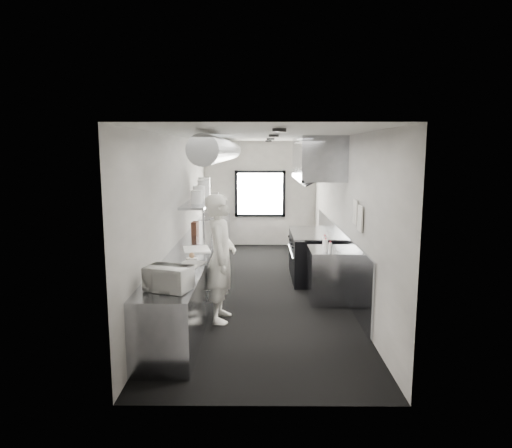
{
  "coord_description": "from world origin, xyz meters",
  "views": [
    {
      "loc": [
        -0.03,
        -8.25,
        2.54
      ],
      "look_at": [
        -0.08,
        -0.2,
        1.25
      ],
      "focal_mm": 32.09,
      "sensor_mm": 36.0,
      "label": 1
    }
  ],
  "objects_px": {
    "plate_stack_d": "(204,187)",
    "squeeze_bottle_a": "(330,248)",
    "line_cook": "(221,258)",
    "plate_stack_b": "(199,193)",
    "range": "(312,255)",
    "small_plate": "(192,258)",
    "plate_stack_c": "(204,189)",
    "cutting_board": "(197,249)",
    "microwave": "(168,278)",
    "exhaust_hood": "(317,159)",
    "far_work_table": "(215,234)",
    "squeeze_bottle_b": "(326,245)",
    "deli_tub_a": "(161,277)",
    "deli_tub_b": "(155,278)",
    "bottle_station": "(328,275)",
    "knife_block": "(195,228)",
    "prep_counter": "(195,272)",
    "plate_stack_a": "(197,197)",
    "squeeze_bottle_d": "(324,241)",
    "pass_shelf": "(202,201)",
    "squeeze_bottle_e": "(325,241)",
    "squeeze_bottle_c": "(326,245)"
  },
  "relations": [
    {
      "from": "bottle_station",
      "to": "squeeze_bottle_a",
      "type": "height_order",
      "value": "squeeze_bottle_a"
    },
    {
      "from": "deli_tub_a",
      "to": "small_plate",
      "type": "distance_m",
      "value": 1.21
    },
    {
      "from": "microwave",
      "to": "deli_tub_b",
      "type": "height_order",
      "value": "microwave"
    },
    {
      "from": "range",
      "to": "plate_stack_b",
      "type": "height_order",
      "value": "plate_stack_b"
    },
    {
      "from": "deli_tub_a",
      "to": "bottle_station",
      "type": "bearing_deg",
      "value": 38.35
    },
    {
      "from": "small_plate",
      "to": "far_work_table",
      "type": "bearing_deg",
      "value": 91.15
    },
    {
      "from": "plate_stack_c",
      "to": "line_cook",
      "type": "bearing_deg",
      "value": -78.56
    },
    {
      "from": "knife_block",
      "to": "squeeze_bottle_a",
      "type": "relative_size",
      "value": 1.55
    },
    {
      "from": "plate_stack_c",
      "to": "squeeze_bottle_b",
      "type": "height_order",
      "value": "plate_stack_c"
    },
    {
      "from": "line_cook",
      "to": "squeeze_bottle_b",
      "type": "distance_m",
      "value": 1.83
    },
    {
      "from": "prep_counter",
      "to": "deli_tub_b",
      "type": "height_order",
      "value": "deli_tub_b"
    },
    {
      "from": "bottle_station",
      "to": "microwave",
      "type": "relative_size",
      "value": 1.86
    },
    {
      "from": "prep_counter",
      "to": "plate_stack_c",
      "type": "bearing_deg",
      "value": 91.06
    },
    {
      "from": "exhaust_hood",
      "to": "deli_tub_b",
      "type": "relative_size",
      "value": 14.25
    },
    {
      "from": "squeeze_bottle_a",
      "to": "cutting_board",
      "type": "bearing_deg",
      "value": 174.94
    },
    {
      "from": "range",
      "to": "squeeze_bottle_e",
      "type": "bearing_deg",
      "value": -85.05
    },
    {
      "from": "knife_block",
      "to": "squeeze_bottle_a",
      "type": "xyz_separation_m",
      "value": [
        2.42,
        -1.61,
        -0.05
      ]
    },
    {
      "from": "far_work_table",
      "to": "cutting_board",
      "type": "height_order",
      "value": "cutting_board"
    },
    {
      "from": "exhaust_hood",
      "to": "pass_shelf",
      "type": "bearing_deg",
      "value": 172.53
    },
    {
      "from": "range",
      "to": "deli_tub_b",
      "type": "xyz_separation_m",
      "value": [
        -2.38,
        -3.36,
        0.49
      ]
    },
    {
      "from": "deli_tub_b",
      "to": "plate_stack_a",
      "type": "relative_size",
      "value": 0.61
    },
    {
      "from": "knife_block",
      "to": "plate_stack_c",
      "type": "relative_size",
      "value": 0.69
    },
    {
      "from": "line_cook",
      "to": "plate_stack_b",
      "type": "distance_m",
      "value": 2.43
    },
    {
      "from": "plate_stack_b",
      "to": "plate_stack_c",
      "type": "distance_m",
      "value": 0.65
    },
    {
      "from": "prep_counter",
      "to": "plate_stack_a",
      "type": "xyz_separation_m",
      "value": [
        -0.03,
        0.65,
        1.25
      ]
    },
    {
      "from": "exhaust_hood",
      "to": "deli_tub_b",
      "type": "distance_m",
      "value": 4.4
    },
    {
      "from": "range",
      "to": "plate_stack_c",
      "type": "xyz_separation_m",
      "value": [
        -2.22,
        0.57,
        1.29
      ]
    },
    {
      "from": "deli_tub_b",
      "to": "knife_block",
      "type": "height_order",
      "value": "knife_block"
    },
    {
      "from": "small_plate",
      "to": "squeeze_bottle_d",
      "type": "distance_m",
      "value": 2.34
    },
    {
      "from": "range",
      "to": "plate_stack_d",
      "type": "height_order",
      "value": "plate_stack_d"
    },
    {
      "from": "far_work_table",
      "to": "plate_stack_a",
      "type": "distance_m",
      "value": 3.29
    },
    {
      "from": "knife_block",
      "to": "plate_stack_b",
      "type": "relative_size",
      "value": 0.86
    },
    {
      "from": "plate_stack_d",
      "to": "squeeze_bottle_c",
      "type": "distance_m",
      "value": 3.39
    },
    {
      "from": "small_plate",
      "to": "plate_stack_c",
      "type": "relative_size",
      "value": 0.51
    },
    {
      "from": "exhaust_hood",
      "to": "plate_stack_d",
      "type": "relative_size",
      "value": 5.45
    },
    {
      "from": "plate_stack_d",
      "to": "squeeze_bottle_a",
      "type": "relative_size",
      "value": 2.46
    },
    {
      "from": "squeeze_bottle_a",
      "to": "plate_stack_d",
      "type": "bearing_deg",
      "value": 132.06
    },
    {
      "from": "exhaust_hood",
      "to": "range",
      "type": "height_order",
      "value": "exhaust_hood"
    },
    {
      "from": "prep_counter",
      "to": "range",
      "type": "bearing_deg",
      "value": 28.74
    },
    {
      "from": "plate_stack_b",
      "to": "plate_stack_d",
      "type": "xyz_separation_m",
      "value": [
        -0.02,
        1.02,
        0.05
      ]
    },
    {
      "from": "microwave",
      "to": "range",
      "type": "bearing_deg",
      "value": 78.17
    },
    {
      "from": "plate_stack_d",
      "to": "deli_tub_a",
      "type": "bearing_deg",
      "value": -90.81
    },
    {
      "from": "far_work_table",
      "to": "squeeze_bottle_b",
      "type": "distance_m",
      "value": 4.67
    },
    {
      "from": "far_work_table",
      "to": "deli_tub_b",
      "type": "height_order",
      "value": "deli_tub_b"
    },
    {
      "from": "line_cook",
      "to": "plate_stack_a",
      "type": "bearing_deg",
      "value": 19.65
    },
    {
      "from": "squeeze_bottle_d",
      "to": "small_plate",
      "type": "bearing_deg",
      "value": -157.07
    },
    {
      "from": "deli_tub_b",
      "to": "small_plate",
      "type": "height_order",
      "value": "deli_tub_b"
    },
    {
      "from": "microwave",
      "to": "squeeze_bottle_a",
      "type": "bearing_deg",
      "value": 60.67
    },
    {
      "from": "deli_tub_b",
      "to": "squeeze_bottle_e",
      "type": "relative_size",
      "value": 0.93
    },
    {
      "from": "squeeze_bottle_d",
      "to": "plate_stack_d",
      "type": "bearing_deg",
      "value": 137.14
    }
  ]
}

